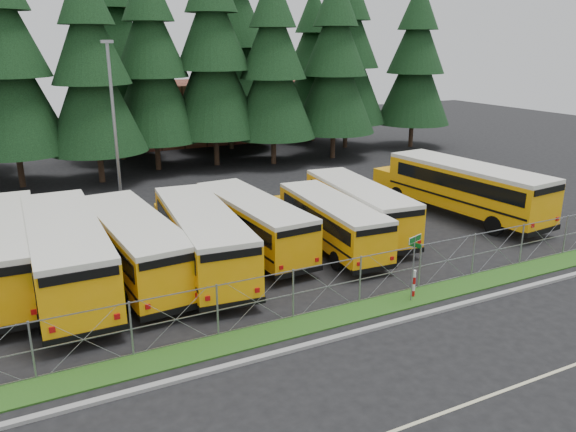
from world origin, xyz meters
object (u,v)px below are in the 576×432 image
object	(u,v)px
bus_4	(250,224)
street_sign	(414,254)
bus_2	(132,247)
bus_6	(355,208)
bus_east	(461,190)
striped_bollard	(414,284)
bus_0	(3,253)
light_standard	(114,121)
bus_5	(329,223)
bus_3	(200,239)
bus_1	(66,255)

from	to	relation	value
bus_4	street_sign	world-z (taller)	street_sign
bus_2	bus_6	size ratio (longest dim) A/B	1.06
bus_east	striped_bollard	distance (m)	12.55
bus_0	light_standard	distance (m)	12.51
bus_east	bus_2	bearing A→B (deg)	176.17
bus_4	bus_6	bearing A→B (deg)	-3.88
striped_bollard	bus_5	bearing A→B (deg)	90.69
bus_4	street_sign	distance (m)	9.09
bus_0	light_standard	xyz separation A→B (m)	(6.67, 9.81, 3.97)
bus_0	light_standard	bearing A→B (deg)	57.67
bus_3	light_standard	distance (m)	12.49
bus_1	bus_east	xyz separation A→B (m)	(22.27, 0.73, 0.02)
street_sign	bus_1	bearing A→B (deg)	148.82
bus_2	bus_4	size ratio (longest dim) A/B	1.06
bus_1	bus_3	xyz separation A→B (m)	(5.70, -0.37, -0.10)
bus_0	bus_3	bearing A→B (deg)	-11.66
bus_4	light_standard	size ratio (longest dim) A/B	1.03
bus_3	bus_east	size ratio (longest dim) A/B	0.92
bus_6	light_standard	distance (m)	15.44
bus_3	bus_east	distance (m)	16.60
bus_2	bus_5	distance (m)	9.73
bus_5	striped_bollard	size ratio (longest dim) A/B	8.19
bus_2	striped_bollard	bearing A→B (deg)	-40.47
bus_2	bus_6	distance (m)	12.21
bus_3	bus_2	bearing A→B (deg)	176.81
bus_0	bus_1	world-z (taller)	bus_1
bus_6	bus_5	bearing A→B (deg)	-146.07
bus_3	bus_east	xyz separation A→B (m)	(16.57, 1.10, 0.12)
bus_0	bus_6	size ratio (longest dim) A/B	1.11
bus_0	striped_bollard	xyz separation A→B (m)	(14.86, -8.69, -0.93)
bus_5	light_standard	bearing A→B (deg)	128.27
bus_6	bus_0	bearing A→B (deg)	-176.46
bus_1	bus_6	distance (m)	14.95
bus_2	bus_4	bearing A→B (deg)	4.58
light_standard	bus_4	bearing A→B (deg)	-67.26
bus_east	bus_5	bearing A→B (deg)	-179.15
bus_0	bus_east	distance (m)	24.61
bus_0	bus_5	world-z (taller)	bus_0
bus_4	bus_3	bearing A→B (deg)	-159.00
bus_1	striped_bollard	distance (m)	14.45
bus_6	bus_east	size ratio (longest dim) A/B	0.86
bus_0	bus_2	bearing A→B (deg)	-14.69
street_sign	striped_bollard	size ratio (longest dim) A/B	2.34
bus_east	street_sign	size ratio (longest dim) A/B	4.34
bus_4	street_sign	xyz separation A→B (m)	(3.50, -8.37, 0.67)
bus_1	light_standard	world-z (taller)	light_standard
bus_2	bus_3	distance (m)	3.00
bus_1	bus_2	world-z (taller)	bus_1
bus_0	bus_east	size ratio (longest dim) A/B	0.96
bus_2	bus_3	world-z (taller)	bus_3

